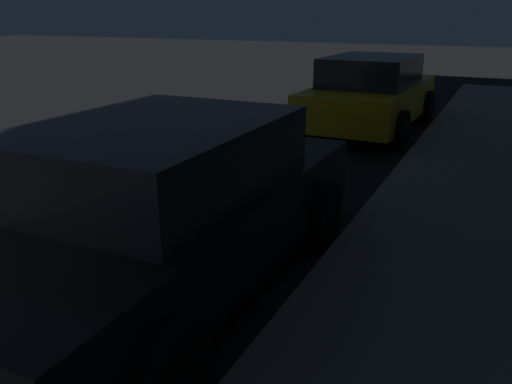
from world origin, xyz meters
The scene contains 2 objects.
car_black centered at (2.85, 4.07, 0.72)m, with size 2.17×4.38×1.43m.
car_yellow_cab centered at (2.85, 11.05, 0.72)m, with size 2.06×4.15×1.43m.
Camera 1 is at (5.31, 0.78, 2.24)m, focal length 36.66 mm.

